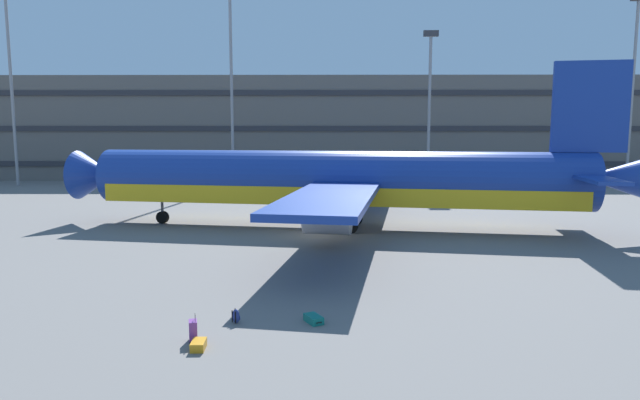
% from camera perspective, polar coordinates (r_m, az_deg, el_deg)
% --- Properties ---
extents(ground_plane, '(600.00, 600.00, 0.00)m').
position_cam_1_polar(ground_plane, '(36.08, -0.07, -3.59)').
color(ground_plane, slate).
extents(terminal_structure, '(138.56, 22.02, 14.30)m').
position_cam_1_polar(terminal_structure, '(85.42, 0.25, 7.42)').
color(terminal_structure, '#605B56').
rests_on(terminal_structure, ground_plane).
extents(airliner, '(40.00, 32.48, 11.14)m').
position_cam_1_polar(airliner, '(37.74, 2.18, 1.96)').
color(airliner, navy).
rests_on(airliner, ground_plane).
extents(light_mast_far_left, '(1.80, 0.50, 25.73)m').
position_cam_1_polar(light_mast_far_left, '(78.51, -29.62, 11.99)').
color(light_mast_far_left, gray).
rests_on(light_mast_far_left, ground_plane).
extents(light_mast_left, '(1.80, 0.50, 26.24)m').
position_cam_1_polar(light_mast_left, '(69.38, -9.26, 13.79)').
color(light_mast_left, gray).
rests_on(light_mast_left, ground_plane).
extents(light_mast_center_left, '(1.80, 0.50, 18.86)m').
position_cam_1_polar(light_mast_center_left, '(69.30, 11.36, 10.60)').
color(light_mast_center_left, gray).
rests_on(light_mast_center_left, ground_plane).
extents(light_mast_center_right, '(1.80, 0.50, 22.96)m').
position_cam_1_polar(light_mast_center_right, '(77.90, 29.88, 10.97)').
color(light_mast_center_right, gray).
rests_on(light_mast_center_right, ground_plane).
extents(suitcase_navy, '(0.45, 0.75, 0.27)m').
position_cam_1_polar(suitcase_navy, '(17.94, -12.56, -14.55)').
color(suitcase_navy, orange).
rests_on(suitcase_navy, ground_plane).
extents(suitcase_purple, '(0.36, 0.47, 0.89)m').
position_cam_1_polar(suitcase_purple, '(18.51, -13.11, -13.10)').
color(suitcase_purple, '#72388C').
rests_on(suitcase_purple, ground_plane).
extents(suitcase_laid_flat, '(0.76, 0.91, 0.27)m').
position_cam_1_polar(suitcase_laid_flat, '(19.75, -0.67, -12.32)').
color(suitcase_laid_flat, '#147266').
rests_on(suitcase_laid_flat, ground_plane).
extents(backpack_teal, '(0.38, 0.37, 0.56)m').
position_cam_1_polar(backpack_teal, '(19.90, -8.75, -11.91)').
color(backpack_teal, navy).
rests_on(backpack_teal, ground_plane).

